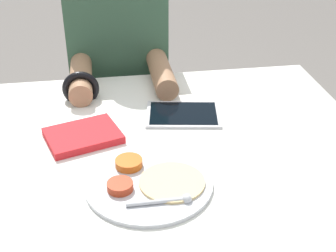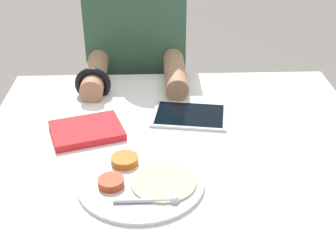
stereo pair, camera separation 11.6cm
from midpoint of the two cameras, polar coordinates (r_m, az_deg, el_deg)
name	(u,v)px [view 1 (the left image)]	position (r m, az deg, el deg)	size (l,w,h in m)	color
thali_tray	(149,182)	(1.06, -5.48, -6.92)	(0.29, 0.29, 0.03)	#B7BABF
red_notebook	(83,136)	(1.25, -12.95, -1.29)	(0.22, 0.19, 0.02)	silver
tablet_device	(183,114)	(1.32, -0.63, 1.36)	(0.23, 0.18, 0.01)	#B7B7BC
person_diner	(120,96)	(1.77, -7.75, 3.65)	(0.35, 0.47, 1.19)	black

